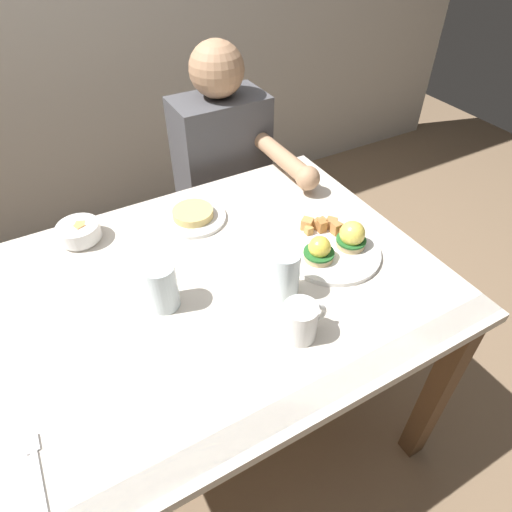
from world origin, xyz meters
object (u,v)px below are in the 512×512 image
object	(u,v)px
eggs_benedict_plate	(334,245)
side_plate	(193,216)
fruit_bowl	(80,232)
fork	(37,467)
coffee_mug	(301,320)
diner_person	(227,175)
dining_table	(211,312)
water_glass_near	(284,276)
water_glass_far	(162,289)

from	to	relation	value
eggs_benedict_plate	side_plate	xyz separation A→B (m)	(-0.28, 0.33, -0.01)
fruit_bowl	fork	xyz separation A→B (m)	(-0.22, -0.62, -0.03)
eggs_benedict_plate	coffee_mug	bearing A→B (deg)	-141.03
fork	diner_person	bearing A→B (deg)	46.99
dining_table	water_glass_near	bearing A→B (deg)	-38.09
eggs_benedict_plate	coffee_mug	size ratio (longest dim) A/B	2.43
fruit_bowl	fork	world-z (taller)	fruit_bowl
fork	side_plate	xyz separation A→B (m)	(0.55, 0.55, 0.01)
dining_table	fruit_bowl	bearing A→B (deg)	125.00
coffee_mug	diner_person	bearing A→B (deg)	74.93
fork	water_glass_far	bearing A→B (deg)	37.39
fruit_bowl	diner_person	size ratio (longest dim) A/B	0.11
dining_table	fruit_bowl	size ratio (longest dim) A/B	10.00
dining_table	water_glass_far	size ratio (longest dim) A/B	9.45
fruit_bowl	coffee_mug	distance (m)	0.70
dining_table	fork	size ratio (longest dim) A/B	7.73
eggs_benedict_plate	diner_person	size ratio (longest dim) A/B	0.24
fork	fruit_bowl	bearing A→B (deg)	70.21
dining_table	coffee_mug	xyz separation A→B (m)	(0.12, -0.25, 0.16)
water_glass_far	coffee_mug	bearing A→B (deg)	-45.31
eggs_benedict_plate	fork	distance (m)	0.86
dining_table	water_glass_far	xyz separation A→B (m)	(-0.12, -0.01, 0.16)
side_plate	dining_table	bearing A→B (deg)	-105.73
fork	water_glass_far	world-z (taller)	water_glass_far
dining_table	water_glass_far	bearing A→B (deg)	-176.22
dining_table	diner_person	size ratio (longest dim) A/B	1.05
dining_table	water_glass_near	size ratio (longest dim) A/B	8.80
water_glass_near	diner_person	distance (m)	0.76
coffee_mug	water_glass_far	bearing A→B (deg)	134.69
dining_table	diner_person	bearing A→B (deg)	59.98
water_glass_near	diner_person	size ratio (longest dim) A/B	0.12
water_glass_far	side_plate	xyz separation A→B (m)	(0.20, 0.29, -0.04)
eggs_benedict_plate	fruit_bowl	bearing A→B (deg)	146.46
fork	eggs_benedict_plate	bearing A→B (deg)	14.79
fork	side_plate	size ratio (longest dim) A/B	0.78
fork	water_glass_near	size ratio (longest dim) A/B	1.14
fork	water_glass_far	distance (m)	0.44
dining_table	eggs_benedict_plate	size ratio (longest dim) A/B	4.43
coffee_mug	diner_person	distance (m)	0.89
coffee_mug	dining_table	bearing A→B (deg)	115.23
fruit_bowl	side_plate	distance (m)	0.33
eggs_benedict_plate	diner_person	xyz separation A→B (m)	(-0.01, 0.65, -0.12)
fruit_bowl	side_plate	world-z (taller)	fruit_bowl
dining_table	coffee_mug	distance (m)	0.32
water_glass_far	diner_person	size ratio (longest dim) A/B	0.11
water_glass_far	diner_person	distance (m)	0.78
fruit_bowl	coffee_mug	world-z (taller)	coffee_mug
water_glass_far	side_plate	bearing A→B (deg)	55.26
side_plate	diner_person	xyz separation A→B (m)	(0.27, 0.32, -0.10)
water_glass_near	side_plate	xyz separation A→B (m)	(-0.08, 0.40, -0.05)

